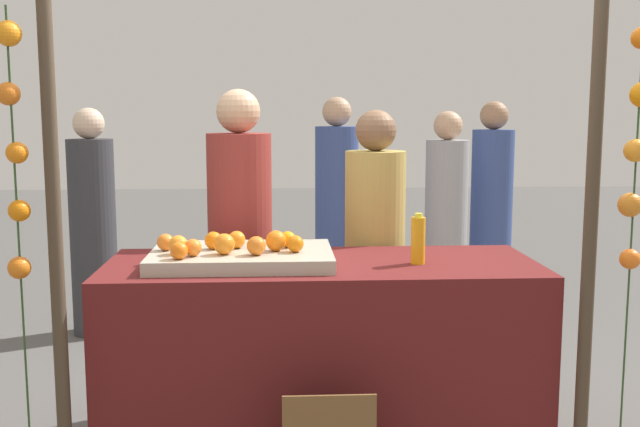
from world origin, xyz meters
The scene contains 24 objects.
stall_counter centered at (0.00, 0.00, 0.45)m, with size 1.94×0.75×0.91m, color #5B1919.
orange_tray centered at (-0.36, -0.01, 0.94)m, with size 0.80×0.54×0.06m, color #B2AD99.
orange_0 centered at (-0.56, -0.14, 1.01)m, with size 0.07×0.07×0.07m, color orange.
orange_1 centered at (-0.38, 0.04, 1.01)m, with size 0.08×0.08×0.08m, color orange.
orange_2 centered at (-0.29, -0.13, 1.01)m, with size 0.08×0.08×0.08m, color orange.
orange_3 centered at (-0.49, 0.02, 1.01)m, with size 0.08×0.08×0.08m, color orange.
orange_4 centered at (-0.15, 0.04, 1.01)m, with size 0.07×0.07×0.07m, color orange.
orange_5 centered at (-0.63, -0.09, 1.01)m, with size 0.08×0.08×0.08m, color orange.
orange_6 centered at (-0.70, 0.00, 1.01)m, with size 0.08×0.08×0.08m, color orange.
orange_7 centered at (-0.43, -0.11, 1.01)m, with size 0.09×0.09×0.09m, color orange.
orange_8 centered at (-0.12, -0.07, 1.01)m, with size 0.07×0.07×0.07m, color orange.
orange_9 centered at (-0.61, -0.20, 1.01)m, with size 0.07×0.07×0.07m, color orange.
orange_10 centered at (-0.21, -0.04, 1.01)m, with size 0.09×0.09×0.09m, color orange.
juice_bottle centered at (0.42, -0.06, 1.02)m, with size 0.06×0.06×0.23m.
vendor_left centered at (-0.40, 0.63, 0.79)m, with size 0.34×0.34×1.70m.
vendor_right centered at (0.31, 0.58, 0.74)m, with size 0.32×0.32×1.59m.
crowd_person_0 centered at (1.06, 2.18, 0.74)m, with size 0.32×0.32×1.58m.
crowd_person_1 centered at (1.52, 2.56, 0.77)m, with size 0.33×0.33×1.66m.
crowd_person_2 centered at (0.27, 2.52, 0.79)m, with size 0.34×0.34×1.69m.
crowd_person_3 centered at (-1.50, 1.99, 0.75)m, with size 0.32×0.32×1.61m.
canopy_post_left centered at (-1.05, -0.42, 1.08)m, with size 0.06×0.06×2.16m, color #473828.
canopy_post_right centered at (1.05, -0.42, 1.08)m, with size 0.06×0.06×2.16m, color #473828.
garland_strand_left centered at (-1.17, -0.47, 1.45)m, with size 0.10×0.10×1.96m.
garland_strand_right centered at (1.21, -0.44, 1.43)m, with size 0.12×0.11×1.96m.
Camera 1 is at (-0.19, -3.28, 1.58)m, focal length 41.71 mm.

